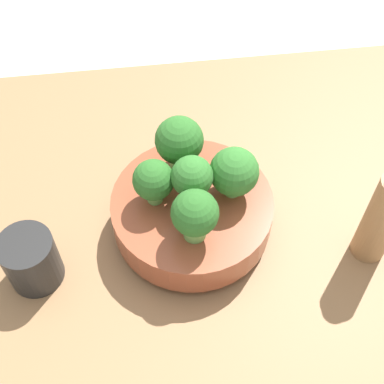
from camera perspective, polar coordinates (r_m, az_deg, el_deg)
name	(u,v)px	position (r m, az deg, el deg)	size (l,w,h in m)	color
ground_plane	(172,246)	(0.79, -2.10, -5.82)	(6.00, 6.00, 0.00)	silver
table	(172,240)	(0.77, -2.15, -5.09)	(1.02, 0.71, 0.04)	olive
bowl	(192,212)	(0.73, 0.00, -2.18)	(0.22, 0.22, 0.06)	brown
broccoli_floret_center	(192,179)	(0.67, 0.00, 1.37)	(0.05, 0.05, 0.08)	#609347
broccoli_floret_front	(195,215)	(0.64, 0.31, -2.42)	(0.06, 0.06, 0.08)	#6BA34C
broccoli_floret_right	(234,172)	(0.68, 4.52, 2.12)	(0.06, 0.06, 0.08)	#7AB256
broccoli_floret_left	(153,181)	(0.68, -4.13, 1.20)	(0.05, 0.05, 0.07)	#6BA34C
broccoli_floret_back	(179,142)	(0.70, -1.37, 5.38)	(0.06, 0.06, 0.09)	#7AB256
cup	(31,260)	(0.72, -16.78, -6.96)	(0.07, 0.07, 0.08)	black
pepper_mill	(384,215)	(0.71, 19.84, -2.30)	(0.05, 0.05, 0.18)	#997047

